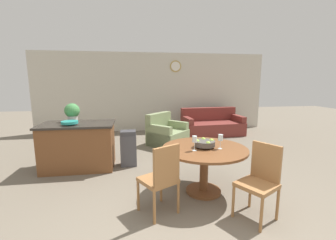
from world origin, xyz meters
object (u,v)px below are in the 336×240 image
(dining_chair_near_left, at_px, (161,176))
(kitchen_island, at_px, (79,146))
(trash_bin, at_px, (129,148))
(couch, at_px, (212,126))
(potted_plant, at_px, (72,112))
(wine_glass_right, at_px, (221,138))
(fruit_bowl, at_px, (205,143))
(armchair, at_px, (167,134))
(wine_glass_left, at_px, (195,140))
(dining_chair_near_right, at_px, (260,178))
(teal_bowl, at_px, (70,122))
(dining_table, at_px, (204,158))

(dining_chair_near_left, relative_size, kitchen_island, 0.69)
(kitchen_island, height_order, trash_bin, kitchen_island)
(couch, bearing_deg, potted_plant, -153.81)
(kitchen_island, bearing_deg, wine_glass_right, -31.25)
(fruit_bowl, xyz_separation_m, armchair, (-0.19, 2.78, -0.51))
(wine_glass_right, xyz_separation_m, armchair, (-0.40, 2.88, -0.61))
(wine_glass_right, bearing_deg, wine_glass_left, -175.70)
(dining_chair_near_right, distance_m, teal_bowl, 3.42)
(potted_plant, xyz_separation_m, couch, (3.77, 2.20, -0.83))
(trash_bin, bearing_deg, wine_glass_right, -45.86)
(wine_glass_right, xyz_separation_m, teal_bowl, (-2.49, 1.31, 0.07))
(trash_bin, height_order, armchair, armchair)
(kitchen_island, height_order, armchair, kitchen_island)
(wine_glass_left, xyz_separation_m, armchair, (0.01, 2.91, -0.61))
(dining_chair_near_left, bearing_deg, potted_plant, 97.91)
(fruit_bowl, xyz_separation_m, teal_bowl, (-2.28, 1.21, 0.16))
(dining_chair_near_left, distance_m, dining_chair_near_right, 1.26)
(dining_chair_near_left, relative_size, fruit_bowl, 3.05)
(dining_chair_near_left, bearing_deg, couch, 33.26)
(dining_chair_near_right, distance_m, fruit_bowl, 0.93)
(wine_glass_left, height_order, couch, wine_glass_left)
(fruit_bowl, xyz_separation_m, wine_glass_left, (-0.20, -0.13, 0.09))
(dining_table, bearing_deg, wine_glass_left, -147.47)
(wine_glass_right, bearing_deg, trash_bin, 134.14)
(dining_chair_near_left, distance_m, trash_bin, 1.92)
(dining_chair_near_left, bearing_deg, fruit_bowl, 4.98)
(dining_chair_near_right, height_order, potted_plant, potted_plant)
(wine_glass_right, distance_m, teal_bowl, 2.81)
(wine_glass_right, bearing_deg, couch, 72.00)
(dining_table, distance_m, armchair, 2.80)
(fruit_bowl, relative_size, armchair, 0.25)
(dining_table, distance_m, wine_glass_left, 0.40)
(wine_glass_left, distance_m, potted_plant, 2.71)
(fruit_bowl, height_order, couch, fruit_bowl)
(dining_chair_near_left, distance_m, kitchen_island, 2.35)
(couch, xyz_separation_m, armchair, (-1.65, -0.97, -0.00))
(dining_chair_near_left, xyz_separation_m, teal_bowl, (-1.54, 1.72, 0.43))
(dining_chair_near_left, height_order, teal_bowl, teal_bowl)
(teal_bowl, bearing_deg, dining_table, -28.09)
(couch, bearing_deg, kitchen_island, -150.62)
(armchair, bearing_deg, trash_bin, -170.67)
(dining_chair_near_left, distance_m, couch, 4.80)
(wine_glass_left, xyz_separation_m, potted_plant, (-2.11, 1.68, 0.23))
(dining_chair_near_left, xyz_separation_m, potted_plant, (-1.57, 2.06, 0.59))
(teal_bowl, bearing_deg, wine_glass_left, -32.79)
(wine_glass_right, height_order, kitchen_island, wine_glass_right)
(kitchen_island, relative_size, couch, 0.71)
(dining_table, xyz_separation_m, wine_glass_right, (0.21, -0.09, 0.33))
(dining_chair_near_right, height_order, couch, dining_chair_near_right)
(wine_glass_right, xyz_separation_m, potted_plant, (-2.52, 1.65, 0.23))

